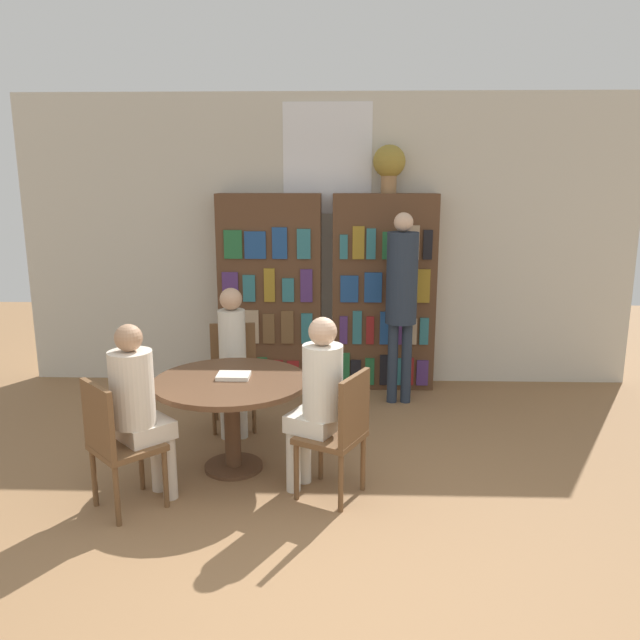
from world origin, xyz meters
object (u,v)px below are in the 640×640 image
reading_table (231,395)px  seated_reader_back (139,402)px  chair_far_side (340,429)px  seated_reader_right (317,394)px  librarian_standing (402,288)px  flower_vase (389,164)px  chair_near_camera (115,440)px  bookshelf_right (383,293)px  bookshelf_left (270,292)px  seated_reader_left (232,353)px  chair_left_side (234,370)px

reading_table → seated_reader_back: (-0.52, -0.51, 0.13)m
chair_far_side → seated_reader_right: bearing=90.0°
seated_reader_right → reading_table: bearing=90.0°
reading_table → librarian_standing: 2.11m
flower_vase → chair_far_side: 3.05m
chair_near_camera → librarian_standing: librarian_standing is taller
seated_reader_back → librarian_standing: librarian_standing is taller
bookshelf_right → seated_reader_back: 3.09m
chair_near_camera → chair_far_side: 1.47m
bookshelf_left → librarian_standing: size_ratio=1.09×
bookshelf_right → flower_vase: flower_vase is taller
reading_table → chair_far_side: bearing=-27.4°
reading_table → chair_far_side: (0.81, -0.42, -0.08)m
chair_near_camera → librarian_standing: bearing=91.8°
chair_far_side → librarian_standing: (0.58, 1.91, 0.63)m
reading_table → seated_reader_left: bearing=98.6°
flower_vase → librarian_standing: size_ratio=0.25×
chair_left_side → librarian_standing: size_ratio=0.49×
bookshelf_left → chair_near_camera: bearing=-105.5°
chair_far_side → chair_left_side: bearing=63.0°
reading_table → seated_reader_left: seated_reader_left is taller
bookshelf_left → seated_reader_left: bookshelf_left is taller
bookshelf_right → librarian_standing: bearing=-74.8°
chair_left_side → seated_reader_left: bearing=90.0°
flower_vase → reading_table: size_ratio=0.41×
bookshelf_left → flower_vase: 1.76m
chair_left_side → seated_reader_right: seated_reader_right is taller
bookshelf_right → seated_reader_back: bearing=-125.2°
seated_reader_left → seated_reader_right: 1.30m
chair_left_side → seated_reader_left: size_ratio=0.71×
chair_near_camera → seated_reader_left: 1.47m
flower_vase → chair_left_side: 2.54m
bookshelf_right → chair_far_side: 2.51m
seated_reader_right → librarian_standing: 2.02m
reading_table → seated_reader_left: (-0.11, 0.72, 0.12)m
chair_far_side → seated_reader_back: (-1.33, -0.10, 0.21)m
bookshelf_right → flower_vase: bearing=9.6°
flower_vase → librarian_standing: 1.27m
seated_reader_right → chair_far_side: bearing=-90.0°
chair_left_side → reading_table: bearing=90.0°
seated_reader_back → flower_vase: bearing=99.8°
flower_vase → seated_reader_back: flower_vase is taller
bookshelf_right → chair_far_side: bearing=-100.4°
bookshelf_left → chair_near_camera: size_ratio=2.24×
bookshelf_left → seated_reader_back: 2.60m
flower_vase → seated_reader_back: bearing=-125.6°
reading_table → librarian_standing: bearing=47.1°
chair_left_side → chair_far_side: size_ratio=1.00×
chair_near_camera → chair_left_side: 1.62m
chair_left_side → chair_far_side: bearing=117.0°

